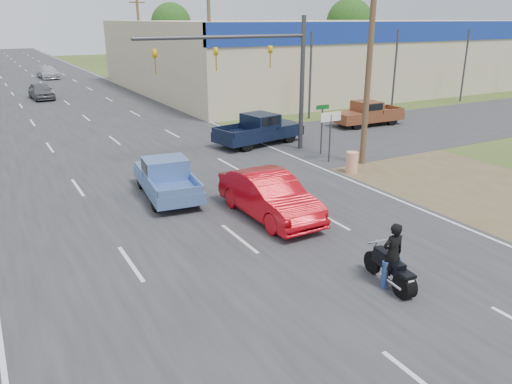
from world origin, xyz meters
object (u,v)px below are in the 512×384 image
red_convertible (269,196)px  rider (392,257)px  blue_pickup (166,177)px  motorcycle (392,272)px  distant_car_silver (48,72)px  navy_pickup (261,129)px  distant_car_grey (41,91)px  brown_pickup (366,113)px

red_convertible → rider: bearing=-88.2°
blue_pickup → red_convertible: bearing=-52.4°
motorcycle → distant_car_silver: distant_car_silver is taller
red_convertible → blue_pickup: 4.73m
rider → navy_pickup: 16.50m
rider → blue_pickup: (-2.72, 9.92, -0.08)m
distant_car_silver → distant_car_grey: bearing=-102.7°
rider → motorcycle: bearing=90.0°
red_convertible → distant_car_silver: (-0.49, 50.93, -0.09)m
red_convertible → brown_pickup: bearing=36.9°
blue_pickup → brown_pickup: brown_pickup is taller
distant_car_grey → red_convertible: bearing=-88.0°
blue_pickup → distant_car_grey: size_ratio=1.15×
navy_pickup → distant_car_silver: bearing=177.7°
distant_car_silver → motorcycle: bearing=-92.2°
brown_pickup → distant_car_silver: brown_pickup is taller
brown_pickup → distant_car_grey: 28.87m
red_convertible → distant_car_silver: 50.93m
distant_car_grey → distant_car_silver: distant_car_grey is taller
motorcycle → distant_car_grey: 40.00m
red_convertible → distant_car_grey: 34.09m
motorcycle → blue_pickup: size_ratio=0.43×
red_convertible → rider: 5.87m
brown_pickup → distant_car_grey: size_ratio=1.16×
navy_pickup → brown_pickup: navy_pickup is taller
red_convertible → brown_pickup: 17.78m
rider → brown_pickup: (13.75, 16.78, -0.05)m
motorcycle → navy_pickup: navy_pickup is taller
blue_pickup → navy_pickup: 9.67m
navy_pickup → distant_car_grey: bearing=-170.5°
red_convertible → motorcycle: red_convertible is taller
motorcycle → brown_pickup: 21.74m
distant_car_grey → distant_car_silver: bearing=76.6°
blue_pickup → navy_pickup: navy_pickup is taller
motorcycle → rider: 0.41m
red_convertible → navy_pickup: 11.19m
brown_pickup → distant_car_grey: (-17.44, 23.01, -0.10)m
distant_car_grey → distant_car_silver: (2.91, 17.01, -0.01)m
red_convertible → navy_pickup: size_ratio=0.89×
blue_pickup → distant_car_silver: 46.92m
red_convertible → brown_pickup: (14.04, 10.91, 0.01)m
motorcycle → rider: size_ratio=1.20×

